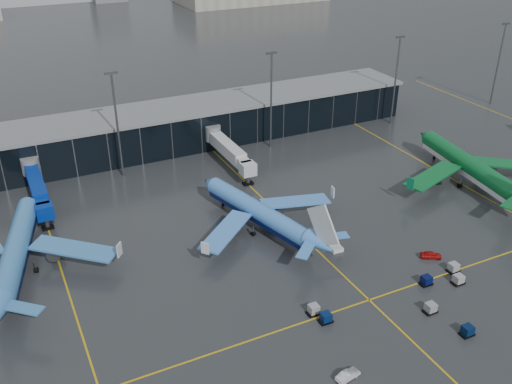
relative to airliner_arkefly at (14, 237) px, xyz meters
name	(u,v)px	position (x,y,z in m)	size (l,w,h in m)	color
ground	(275,268)	(41.45, -20.57, -6.60)	(600.00, 600.00, 0.00)	#282B2D
terminal_pier	(166,128)	(41.45, 41.43, -1.18)	(142.00, 17.00, 10.70)	black
jet_bridges	(37,187)	(6.45, 22.42, -2.05)	(94.00, 27.50, 7.20)	#595B60
flood_masts	(198,109)	(46.45, 29.43, 7.21)	(203.00, 0.50, 25.50)	#595B60
taxi_lines	(294,228)	(51.45, -9.96, -6.59)	(220.00, 120.00, 0.02)	gold
airliner_arkefly	(14,237)	(0.00, 0.00, 0.00)	(37.73, 42.97, 13.21)	#3C81C7
airliner_klm_near	(257,201)	(44.94, -6.28, -0.54)	(34.66, 39.47, 12.13)	#458AE4
airliner_aer_lingus	(470,155)	(98.16, -9.35, 0.29)	(39.41, 44.88, 13.79)	#0B632B
baggage_carts	(412,298)	(57.48, -39.09, -5.84)	(30.84, 16.20, 1.70)	black
mobile_airstair	(335,245)	(54.73, -19.93, -5.83)	(2.39, 3.33, 3.45)	white
service_van_red	(431,255)	(69.18, -30.40, -5.94)	(1.55, 3.86, 1.32)	#B30F0D
service_van_white	(348,375)	(38.35, -48.50, -5.97)	(1.34, 3.84, 1.27)	silver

